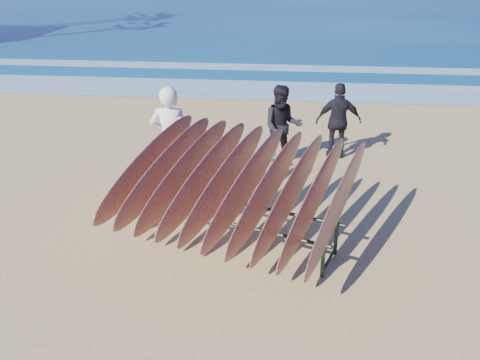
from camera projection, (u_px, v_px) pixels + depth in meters
The scene contains 7 objects.
ground at pixel (234, 262), 7.34m from camera, with size 120.00×120.00×0.00m, color tan.
foam_near at pixel (269, 90), 16.40m from camera, with size 160.00×160.00×0.00m, color white.
foam_far at pixel (274, 68), 19.57m from camera, with size 160.00×160.00×0.00m, color white.
surfboard_rack at pixel (236, 183), 7.46m from camera, with size 3.98×3.84×1.69m.
person_white at pixel (170, 140), 9.19m from camera, with size 0.72×0.47×1.98m, color white.
person_dark_a at pixel (282, 126), 10.35m from camera, with size 0.82×0.64×1.69m, color black.
person_dark_b at pixel (338, 121), 10.76m from camera, with size 0.96×0.40×1.63m, color black.
Camera 1 is at (0.72, -6.15, 4.11)m, focal length 38.00 mm.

